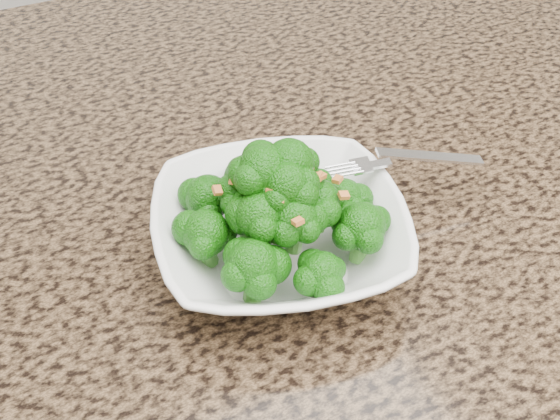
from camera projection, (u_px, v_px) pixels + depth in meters
name	position (u px, v px, depth m)	size (l,w,h in m)	color
granite_counter	(328.00, 204.00, 0.65)	(1.64, 1.04, 0.03)	brown
bowl	(280.00, 234.00, 0.56)	(0.20, 0.20, 0.05)	white
broccoli_pile	(280.00, 176.00, 0.52)	(0.18, 0.18, 0.07)	#16660B
garlic_topping	(280.00, 134.00, 0.50)	(0.11, 0.11, 0.01)	orange
fork	(383.00, 163.00, 0.58)	(0.16, 0.03, 0.01)	silver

